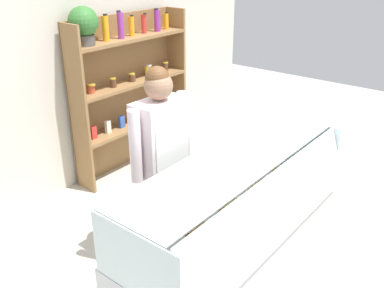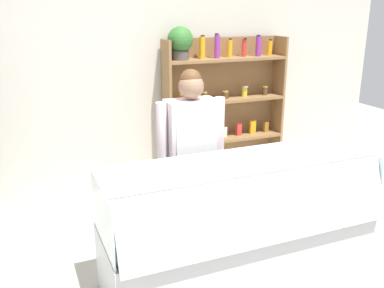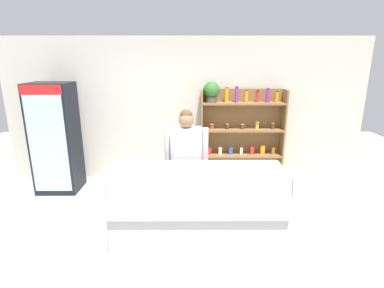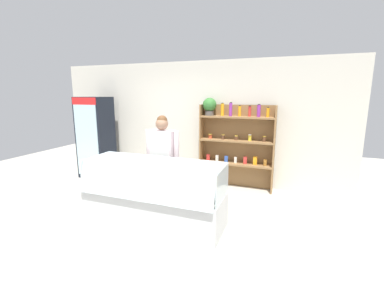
{
  "view_description": "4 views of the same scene",
  "coord_description": "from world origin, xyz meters",
  "views": [
    {
      "loc": [
        -2.15,
        -1.51,
        2.4
      ],
      "look_at": [
        0.43,
        0.55,
        0.89
      ],
      "focal_mm": 40.0,
      "sensor_mm": 36.0,
      "label": 1
    },
    {
      "loc": [
        -1.3,
        -2.69,
        2.12
      ],
      "look_at": [
        0.08,
        0.63,
        0.96
      ],
      "focal_mm": 40.0,
      "sensor_mm": 36.0,
      "label": 2
    },
    {
      "loc": [
        0.1,
        -3.5,
        2.31
      ],
      "look_at": [
        0.12,
        0.61,
        1.13
      ],
      "focal_mm": 28.0,
      "sensor_mm": 36.0,
      "label": 3
    },
    {
      "loc": [
        2.03,
        -3.34,
        1.99
      ],
      "look_at": [
        0.54,
        0.68,
        1.15
      ],
      "focal_mm": 24.0,
      "sensor_mm": 36.0,
      "label": 4
    }
  ],
  "objects": [
    {
      "name": "shelving_unit",
      "position": [
        0.97,
        1.97,
        1.09
      ],
      "size": [
        1.55,
        0.3,
        1.91
      ],
      "color": "olive",
      "rests_on": "ground"
    },
    {
      "name": "drinks_fridge",
      "position": [
        -2.27,
        1.57,
        0.96
      ],
      "size": [
        0.7,
        0.62,
        1.92
      ],
      "color": "black",
      "rests_on": "ground"
    },
    {
      "name": "deli_display_case",
      "position": [
        0.19,
        -0.07,
        0.31
      ],
      "size": [
        2.15,
        0.79,
        1.01
      ],
      "color": "silver",
      "rests_on": "ground"
    },
    {
      "name": "back_wall",
      "position": [
        0.0,
        2.17,
        1.35
      ],
      "size": [
        6.8,
        0.1,
        2.7
      ],
      "primitive_type": "cube",
      "color": "beige",
      "rests_on": "ground"
    },
    {
      "name": "ground_plane",
      "position": [
        0.0,
        0.0,
        0.0
      ],
      "size": [
        12.0,
        12.0,
        0.0
      ],
      "primitive_type": "plane",
      "color": "#B7B2A3"
    },
    {
      "name": "shop_clerk",
      "position": [
        0.04,
        0.55,
        0.97
      ],
      "size": [
        0.62,
        0.25,
        1.64
      ],
      "color": "#383D51",
      "rests_on": "ground"
    }
  ]
}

